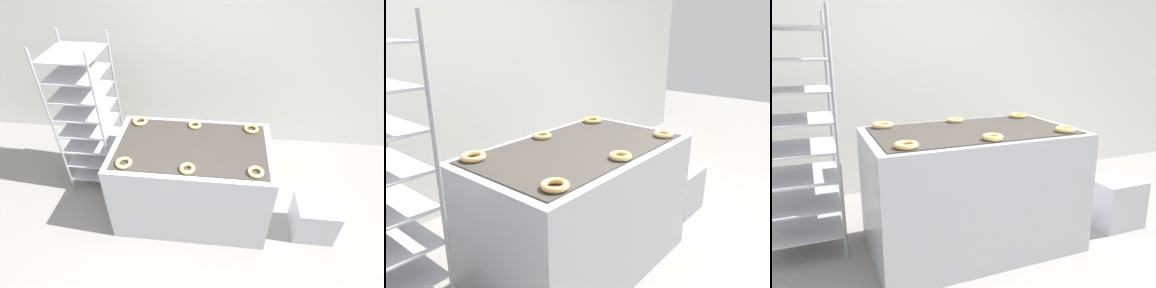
# 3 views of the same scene
# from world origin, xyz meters

# --- Properties ---
(wall_back) EXTENTS (8.00, 0.05, 2.80)m
(wall_back) POSITION_xyz_m (0.00, 2.12, 1.40)
(wall_back) COLOR silver
(wall_back) RESTS_ON ground_plane
(fryer_machine) EXTENTS (1.51, 0.91, 0.90)m
(fryer_machine) POSITION_xyz_m (0.00, 0.70, 0.45)
(fryer_machine) COLOR #A8AAB2
(fryer_machine) RESTS_ON ground_plane
(glaze_bin) EXTENTS (0.40, 0.35, 0.40)m
(glaze_bin) POSITION_xyz_m (1.25, 0.53, 0.20)
(glaze_bin) COLOR #A8AAB2
(glaze_bin) RESTS_ON ground_plane
(donut_near_left) EXTENTS (0.15, 0.15, 0.03)m
(donut_near_left) POSITION_xyz_m (-0.56, 0.38, 0.91)
(donut_near_left) COLOR #DFAB61
(donut_near_left) RESTS_ON fryer_machine
(donut_near_center) EXTENTS (0.14, 0.14, 0.03)m
(donut_near_center) POSITION_xyz_m (-0.01, 0.37, 0.91)
(donut_near_center) COLOR #E6BE61
(donut_near_center) RESTS_ON fryer_machine
(donut_near_right) EXTENTS (0.14, 0.14, 0.03)m
(donut_near_right) POSITION_xyz_m (0.57, 0.39, 0.91)
(donut_near_right) COLOR #EBB76D
(donut_near_right) RESTS_ON fryer_machine
(donut_far_left) EXTENTS (0.15, 0.15, 0.03)m
(donut_far_left) POSITION_xyz_m (-0.58, 1.03, 0.91)
(donut_far_left) COLOR #ECAC69
(donut_far_left) RESTS_ON fryer_machine
(donut_far_center) EXTENTS (0.13, 0.13, 0.03)m
(donut_far_center) POSITION_xyz_m (-0.01, 1.03, 0.91)
(donut_far_center) COLOR #E4B56A
(donut_far_center) RESTS_ON fryer_machine
(donut_far_right) EXTENTS (0.15, 0.15, 0.03)m
(donut_far_right) POSITION_xyz_m (0.57, 1.02, 0.91)
(donut_far_right) COLOR #D7B05A
(donut_far_right) RESTS_ON fryer_machine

